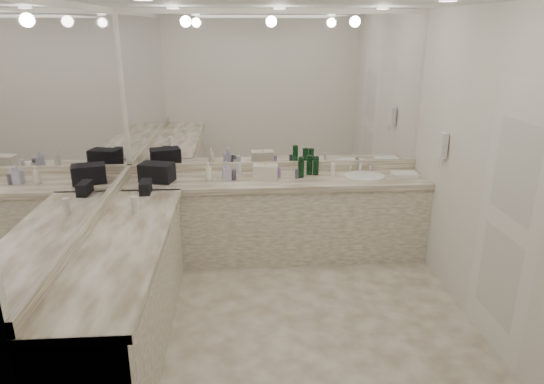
{
  "coord_description": "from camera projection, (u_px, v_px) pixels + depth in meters",
  "views": [
    {
      "loc": [
        -0.39,
        -3.7,
        2.42
      ],
      "look_at": [
        -0.1,
        0.4,
        1.02
      ],
      "focal_mm": 32.0,
      "sensor_mm": 36.0,
      "label": 1
    }
  ],
  "objects": [
    {
      "name": "floor",
      "position": [
        287.0,
        315.0,
        4.3
      ],
      "size": [
        3.2,
        3.2,
        0.0
      ],
      "primitive_type": "plane",
      "color": "beige",
      "rests_on": "ground"
    },
    {
      "name": "ceiling",
      "position": [
        290.0,
        1.0,
        3.46
      ],
      "size": [
        3.2,
        3.2,
        0.0
      ],
      "primitive_type": "plane",
      "color": "white",
      "rests_on": "floor"
    },
    {
      "name": "wall_back",
      "position": [
        275.0,
        135.0,
        5.3
      ],
      "size": [
        3.2,
        0.02,
        2.6
      ],
      "primitive_type": "cube",
      "color": "silver",
      "rests_on": "floor"
    },
    {
      "name": "wall_left",
      "position": [
        85.0,
        179.0,
        3.78
      ],
      "size": [
        0.02,
        3.0,
        2.6
      ],
      "primitive_type": "cube",
      "color": "silver",
      "rests_on": "floor"
    },
    {
      "name": "wall_right",
      "position": [
        482.0,
        171.0,
        3.99
      ],
      "size": [
        0.02,
        3.0,
        2.6
      ],
      "primitive_type": "cube",
      "color": "silver",
      "rests_on": "floor"
    },
    {
      "name": "vanity_back_base",
      "position": [
        276.0,
        220.0,
        5.3
      ],
      "size": [
        3.2,
        0.6,
        0.84
      ],
      "primitive_type": "cube",
      "color": "silver",
      "rests_on": "floor"
    },
    {
      "name": "vanity_back_top",
      "position": [
        277.0,
        181.0,
        5.15
      ],
      "size": [
        3.2,
        0.64,
        0.06
      ],
      "primitive_type": "cube",
      "color": "beige",
      "rests_on": "vanity_back_base"
    },
    {
      "name": "vanity_left_base",
      "position": [
        126.0,
        296.0,
        3.8
      ],
      "size": [
        0.6,
        2.4,
        0.84
      ],
      "primitive_type": "cube",
      "color": "silver",
      "rests_on": "floor"
    },
    {
      "name": "vanity_left_top",
      "position": [
        122.0,
        244.0,
        3.65
      ],
      "size": [
        0.64,
        2.42,
        0.06
      ],
      "primitive_type": "cube",
      "color": "beige",
      "rests_on": "vanity_left_base"
    },
    {
      "name": "backsplash_back",
      "position": [
        275.0,
        166.0,
        5.39
      ],
      "size": [
        3.2,
        0.04,
        0.1
      ],
      "primitive_type": "cube",
      "color": "beige",
      "rests_on": "vanity_back_top"
    },
    {
      "name": "backsplash_left",
      "position": [
        93.0,
        220.0,
        3.89
      ],
      "size": [
        0.04,
        3.0,
        0.1
      ],
      "primitive_type": "cube",
      "color": "beige",
      "rests_on": "vanity_left_top"
    },
    {
      "name": "mirror_back",
      "position": [
        275.0,
        91.0,
        5.13
      ],
      "size": [
        3.12,
        0.01,
        1.55
      ],
      "primitive_type": "cube",
      "color": "white",
      "rests_on": "wall_back"
    },
    {
      "name": "mirror_left",
      "position": [
        78.0,
        118.0,
        3.63
      ],
      "size": [
        0.01,
        2.92,
        1.55
      ],
      "primitive_type": "cube",
      "color": "white",
      "rests_on": "wall_left"
    },
    {
      "name": "sink",
      "position": [
        365.0,
        177.0,
        5.21
      ],
      "size": [
        0.44,
        0.44,
        0.03
      ],
      "primitive_type": "cylinder",
      "color": "white",
      "rests_on": "vanity_back_top"
    },
    {
      "name": "faucet",
      "position": [
        360.0,
        165.0,
        5.38
      ],
      "size": [
        0.24,
        0.16,
        0.14
      ],
      "primitive_type": "cube",
      "color": "silver",
      "rests_on": "vanity_back_top"
    },
    {
      "name": "wall_phone",
      "position": [
        443.0,
        145.0,
        4.63
      ],
      "size": [
        0.06,
        0.1,
        0.24
      ],
      "primitive_type": "cube",
      "color": "white",
      "rests_on": "wall_right"
    },
    {
      "name": "door",
      "position": [
        507.0,
        222.0,
        3.59
      ],
      "size": [
        0.02,
        0.82,
        2.1
      ],
      "primitive_type": "cube",
      "color": "white",
      "rests_on": "wall_right"
    },
    {
      "name": "black_toiletry_bag",
      "position": [
        157.0,
        173.0,
        5.0
      ],
      "size": [
        0.38,
        0.29,
        0.19
      ],
      "primitive_type": "cube",
      "rotation": [
        0.0,
        0.0,
        -0.28
      ],
      "color": "black",
      "rests_on": "vanity_back_top"
    },
    {
      "name": "black_bag_spill",
      "position": [
        146.0,
        187.0,
        4.67
      ],
      "size": [
        0.11,
        0.22,
        0.12
      ],
      "primitive_type": "cube",
      "rotation": [
        0.0,
        0.0,
        0.05
      ],
      "color": "black",
      "rests_on": "vanity_left_top"
    },
    {
      "name": "cream_cosmetic_case",
      "position": [
        265.0,
        172.0,
        5.1
      ],
      "size": [
        0.27,
        0.18,
        0.15
      ],
      "primitive_type": "cube",
      "rotation": [
        0.0,
        0.0,
        -0.09
      ],
      "color": "beige",
      "rests_on": "vanity_back_top"
    },
    {
      "name": "hand_towel",
      "position": [
        404.0,
        175.0,
        5.19
      ],
      "size": [
        0.28,
        0.19,
        0.04
      ],
      "primitive_type": "cube",
      "rotation": [
        0.0,
        0.0,
        -0.06
      ],
      "color": "white",
      "rests_on": "vanity_back_top"
    },
    {
      "name": "lotion_left",
      "position": [
        135.0,
        204.0,
        4.18
      ],
      "size": [
        0.06,
        0.06,
        0.14
      ],
      "primitive_type": "cylinder",
      "color": "white",
      "rests_on": "vanity_left_top"
    },
    {
      "name": "soap_bottle_a",
      "position": [
        208.0,
        171.0,
        5.05
      ],
      "size": [
        0.08,
        0.08,
        0.19
      ],
      "primitive_type": "imported",
      "rotation": [
        0.0,
        0.0,
        -0.13
      ],
      "color": "white",
      "rests_on": "vanity_back_top"
    },
    {
      "name": "soap_bottle_b",
      "position": [
        227.0,
        170.0,
        5.07
      ],
      "size": [
        0.1,
        0.11,
        0.2
      ],
      "primitive_type": "imported",
      "rotation": [
        0.0,
        0.0,
        0.2
      ],
      "color": "#B1AFCE",
      "rests_on": "vanity_back_top"
    },
    {
      "name": "soap_bottle_c",
      "position": [
        266.0,
        171.0,
        5.12
      ],
      "size": [
        0.16,
        0.16,
        0.16
      ],
      "primitive_type": "imported",
      "rotation": [
        0.0,
        0.0,
        0.37
      ],
      "color": "#FFD489",
      "rests_on": "vanity_back_top"
    },
    {
      "name": "green_bottle_0",
      "position": [
        301.0,
        167.0,
        5.15
      ],
      "size": [
        0.06,
        0.06,
        0.22
      ],
      "primitive_type": "cylinder",
      "color": "#0F421E",
      "rests_on": "vanity_back_top"
    },
    {
      "name": "green_bottle_1",
      "position": [
        309.0,
        165.0,
        5.25
      ],
      "size": [
        0.07,
        0.07,
        0.21
      ],
      "primitive_type": "cylinder",
      "color": "#0F421E",
      "rests_on": "vanity_back_top"
    },
    {
      "name": "green_bottle_2",
      "position": [
        316.0,
        166.0,
        5.24
      ],
      "size": [
        0.06,
        0.06,
        0.2
      ],
      "primitive_type": "cylinder",
      "color": "#0F421E",
      "rests_on": "vanity_back_top"
    },
    {
      "name": "amenity_bottle_0",
      "position": [
        333.0,
        169.0,
        5.21
      ],
      "size": [
        0.05,
        0.05,
        0.14
      ],
      "primitive_type": "cylinder",
      "color": "white",
      "rests_on": "vanity_back_top"
    },
    {
      "name": "amenity_bottle_1",
      "position": [
        234.0,
        175.0,
        5.07
      ],
      "size": [
        0.05,
        0.05,
        0.11
      ],
      "primitive_type": "cylinder",
      "color": "#3F3F4C",
      "rests_on": "vanity_back_top"
    },
    {
      "name": "amenity_bottle_2",
      "position": [
        156.0,
        176.0,
        5.03
      ],
      "size": [
        0.05,
        0.05,
        0.11
      ],
      "primitive_type": "cylinder",
      "color": "white",
      "rests_on": "vanity_back_top"
    },
    {
      "name": "amenity_bottle_3",
      "position": [
        279.0,
        172.0,
        5.16
      ],
      "size": [
        0.05,
        0.05,
        0.11
      ],
      "primitive_type": "cylinder",
      "color": "#9966B2",
      "rests_on": "vanity_back_top"
    },
    {
      "name": "amenity_bottle_4",
      "position": [
        164.0,
        179.0,
        5.0
      ],
      "size": [
        0.06,
        0.06,
        0.08
      ],
      "primitive_type": "cylinder",
      "color": "#3F3F4C",
      "rests_on": "vanity_back_top"
    },
    {
      "name": "amenity_bottle_5",
      "position": [
        235.0,
        176.0,
        5.1
      ],
      "size": [
        0.06,
        0.06,
        0.06
      ],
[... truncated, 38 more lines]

